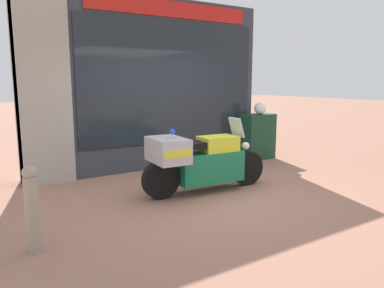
# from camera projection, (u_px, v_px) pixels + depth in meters

# --- Properties ---
(ground_plane) EXTENTS (60.00, 60.00, 0.00)m
(ground_plane) POSITION_uv_depth(u_px,v_px,m) (206.00, 189.00, 6.44)
(ground_plane) COLOR #9E6B56
(shop_building) EXTENTS (5.20, 0.55, 3.50)m
(shop_building) POSITION_uv_depth(u_px,v_px,m) (134.00, 85.00, 7.59)
(shop_building) COLOR #333842
(shop_building) RESTS_ON ground
(window_display) EXTENTS (3.87, 0.30, 1.87)m
(window_display) POSITION_uv_depth(u_px,v_px,m) (167.00, 144.00, 8.23)
(window_display) COLOR slate
(window_display) RESTS_ON ground
(paramedic_motorcycle) EXTENTS (2.29, 0.78, 1.22)m
(paramedic_motorcycle) POSITION_uv_depth(u_px,v_px,m) (199.00, 160.00, 6.15)
(paramedic_motorcycle) COLOR black
(paramedic_motorcycle) RESTS_ON ground
(utility_cabinet) EXTENTS (0.79, 0.43, 1.06)m
(utility_cabinet) POSITION_uv_depth(u_px,v_px,m) (258.00, 137.00, 8.85)
(utility_cabinet) COLOR #193D28
(utility_cabinet) RESTS_ON ground
(white_helmet) EXTENTS (0.27, 0.27, 0.27)m
(white_helmet) POSITION_uv_depth(u_px,v_px,m) (260.00, 109.00, 8.67)
(white_helmet) COLOR white
(white_helmet) RESTS_ON utility_cabinet
(street_bollard) EXTENTS (0.16, 0.16, 0.97)m
(street_bollard) POSITION_uv_depth(u_px,v_px,m) (32.00, 208.00, 4.00)
(street_bollard) COLOR gray
(street_bollard) RESTS_ON ground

